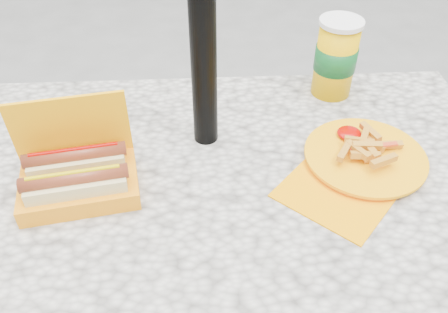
{
  "coord_description": "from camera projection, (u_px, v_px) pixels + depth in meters",
  "views": [
    {
      "loc": [
        -0.0,
        -0.63,
        1.38
      ],
      "look_at": [
        0.03,
        0.04,
        0.8
      ],
      "focal_mm": 38.0,
      "sensor_mm": 36.0,
      "label": 1
    }
  ],
  "objects": [
    {
      "name": "picnic_table",
      "position": [
        209.0,
        229.0,
        0.96
      ],
      "size": [
        1.2,
        0.8,
        0.75
      ],
      "color": "beige",
      "rests_on": "ground"
    },
    {
      "name": "hotdog_box",
      "position": [
        78.0,
        176.0,
        0.86
      ],
      "size": [
        0.23,
        0.17,
        0.17
      ],
      "rotation": [
        0.0,
        0.0,
        0.17
      ],
      "color": "#FFA405",
      "rests_on": "picnic_table"
    },
    {
      "name": "fries_plate",
      "position": [
        363.0,
        158.0,
        0.94
      ],
      "size": [
        0.33,
        0.34,
        0.05
      ],
      "rotation": [
        0.0,
        0.0,
        -0.43
      ],
      "color": "#FF9900",
      "rests_on": "picnic_table"
    },
    {
      "name": "soda_cup",
      "position": [
        336.0,
        58.0,
        1.08
      ],
      "size": [
        0.1,
        0.1,
        0.18
      ],
      "rotation": [
        0.0,
        0.0,
        0.39
      ],
      "color": "#FAB600",
      "rests_on": "picnic_table"
    }
  ]
}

